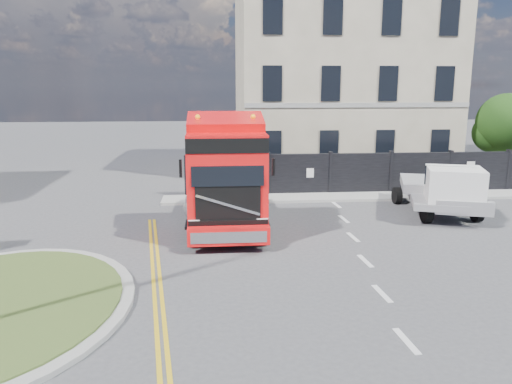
{
  "coord_description": "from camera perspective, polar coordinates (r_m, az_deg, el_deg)",
  "views": [
    {
      "loc": [
        -1.54,
        -14.42,
        5.23
      ],
      "look_at": [
        -0.22,
        1.48,
        1.8
      ],
      "focal_mm": 35.0,
      "sensor_mm": 36.0,
      "label": 1
    }
  ],
  "objects": [
    {
      "name": "ground",
      "position": [
        15.42,
        1.3,
        -7.7
      ],
      "size": [
        120.0,
        120.0,
        0.0
      ],
      "primitive_type": "plane",
      "color": "#424244",
      "rests_on": "ground"
    },
    {
      "name": "hoarding_fence",
      "position": [
        25.14,
        14.13,
        2.08
      ],
      "size": [
        18.8,
        0.25,
        2.0
      ],
      "color": "black",
      "rests_on": "ground"
    },
    {
      "name": "georgian_building",
      "position": [
        31.83,
        9.2,
        12.96
      ],
      "size": [
        12.3,
        10.3,
        12.8
      ],
      "color": "beige",
      "rests_on": "ground"
    },
    {
      "name": "tree",
      "position": [
        31.01,
        26.37,
        6.85
      ],
      "size": [
        3.2,
        3.2,
        4.8
      ],
      "color": "#382619",
      "rests_on": "ground"
    },
    {
      "name": "pavement_far",
      "position": [
        24.31,
        13.46,
        -0.48
      ],
      "size": [
        20.0,
        1.6,
        0.12
      ],
      "primitive_type": "cube",
      "color": "gray",
      "rests_on": "ground"
    },
    {
      "name": "truck",
      "position": [
        17.75,
        -3.45,
        1.18
      ],
      "size": [
        2.65,
        6.96,
        4.16
      ],
      "rotation": [
        0.0,
        0.0,
        0.01
      ],
      "color": "black",
      "rests_on": "ground"
    },
    {
      "name": "flatbed_pickup",
      "position": [
        21.16,
        20.92,
        0.2
      ],
      "size": [
        3.51,
        5.57,
        2.13
      ],
      "rotation": [
        0.0,
        0.0,
        -0.31
      ],
      "color": "gray",
      "rests_on": "ground"
    }
  ]
}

